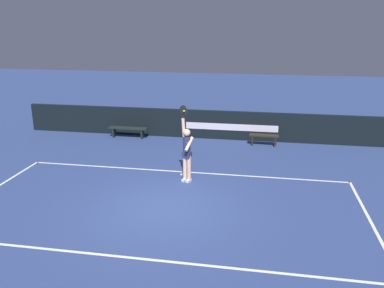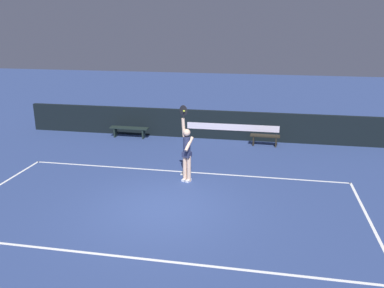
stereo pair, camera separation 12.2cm
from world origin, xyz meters
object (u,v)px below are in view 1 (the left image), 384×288
Objects in this scene: courtside_bench_near at (264,138)px; tennis_player at (187,150)px; tennis_ball at (184,111)px; courtside_bench_far at (128,130)px.

tennis_player is at bearing -119.32° from courtside_bench_near.
tennis_ball reaches higher than courtside_bench_near.
tennis_player is 1.28m from tennis_ball.
courtside_bench_near is (2.43, 4.33, -0.70)m from tennis_player.
courtside_bench_far is (-3.42, 4.48, -1.95)m from tennis_ball.
tennis_player reaches higher than tennis_ball.
tennis_player is 5.02m from courtside_bench_near.
tennis_ball is 0.04× the size of courtside_bench_far.
tennis_player is 38.04× the size of tennis_ball.
tennis_ball is 5.97m from courtside_bench_far.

